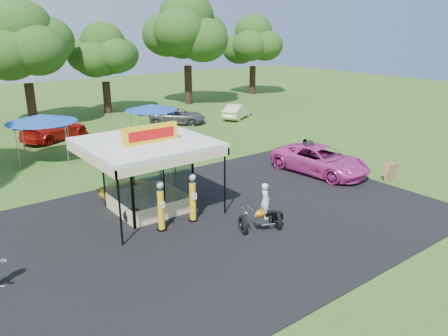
{
  "coord_description": "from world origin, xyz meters",
  "views": [
    {
      "loc": [
        -10.77,
        -12.27,
        8.28
      ],
      "look_at": [
        1.69,
        4.0,
        1.6
      ],
      "focal_mm": 35.0,
      "sensor_mm": 36.0,
      "label": 1
    }
  ],
  "objects_px": {
    "spectator_east_a": "(309,156)",
    "kiosk_car": "(128,187)",
    "gas_pump_left": "(161,207)",
    "bg_car_d": "(177,116)",
    "bg_car_b": "(55,130)",
    "tent_west": "(41,119)",
    "gas_pump_right": "(193,199)",
    "a_frame_sign": "(390,172)",
    "gas_station_kiosk": "(147,174)",
    "bg_car_e": "(237,111)",
    "tent_east": "(151,107)",
    "spectator_east_b": "(305,152)",
    "motorcycle": "(263,212)",
    "pink_sedan": "(320,160)"
  },
  "relations": [
    {
      "from": "gas_pump_left",
      "to": "kiosk_car",
      "type": "bearing_deg",
      "value": 81.98
    },
    {
      "from": "gas_station_kiosk",
      "to": "gas_pump_left",
      "type": "xyz_separation_m",
      "value": [
        -0.64,
        -2.31,
        -0.72
      ]
    },
    {
      "from": "gas_pump_right",
      "to": "bg_car_b",
      "type": "bearing_deg",
      "value": 90.74
    },
    {
      "from": "kiosk_car",
      "to": "bg_car_d",
      "type": "bearing_deg",
      "value": -39.86
    },
    {
      "from": "gas_station_kiosk",
      "to": "bg_car_e",
      "type": "distance_m",
      "value": 22.1
    },
    {
      "from": "gas_station_kiosk",
      "to": "bg_car_e",
      "type": "xyz_separation_m",
      "value": [
        16.9,
        14.19,
        -1.09
      ]
    },
    {
      "from": "gas_station_kiosk",
      "to": "gas_pump_left",
      "type": "bearing_deg",
      "value": -105.42
    },
    {
      "from": "tent_west",
      "to": "gas_pump_right",
      "type": "bearing_deg",
      "value": -79.86
    },
    {
      "from": "gas_pump_right",
      "to": "spectator_east_b",
      "type": "relative_size",
      "value": 1.34
    },
    {
      "from": "spectator_east_b",
      "to": "tent_east",
      "type": "xyz_separation_m",
      "value": [
        -4.43,
        11.48,
        1.64
      ]
    },
    {
      "from": "bg_car_d",
      "to": "gas_station_kiosk",
      "type": "bearing_deg",
      "value": -175.69
    },
    {
      "from": "gas_pump_left",
      "to": "spectator_east_a",
      "type": "bearing_deg",
      "value": 9.03
    },
    {
      "from": "motorcycle",
      "to": "bg_car_d",
      "type": "relative_size",
      "value": 0.45
    },
    {
      "from": "bg_car_e",
      "to": "motorcycle",
      "type": "bearing_deg",
      "value": 114.66
    },
    {
      "from": "gas_pump_right",
      "to": "tent_west",
      "type": "bearing_deg",
      "value": 100.14
    },
    {
      "from": "bg_car_e",
      "to": "tent_west",
      "type": "height_order",
      "value": "tent_west"
    },
    {
      "from": "gas_pump_right",
      "to": "tent_east",
      "type": "bearing_deg",
      "value": 68.13
    },
    {
      "from": "spectator_east_a",
      "to": "tent_east",
      "type": "height_order",
      "value": "tent_east"
    },
    {
      "from": "gas_station_kiosk",
      "to": "bg_car_d",
      "type": "distance_m",
      "value": 19.22
    },
    {
      "from": "gas_station_kiosk",
      "to": "pink_sedan",
      "type": "height_order",
      "value": "gas_station_kiosk"
    },
    {
      "from": "bg_car_e",
      "to": "gas_pump_left",
      "type": "bearing_deg",
      "value": 104.4
    },
    {
      "from": "a_frame_sign",
      "to": "bg_car_d",
      "type": "height_order",
      "value": "bg_car_d"
    },
    {
      "from": "kiosk_car",
      "to": "bg_car_e",
      "type": "relative_size",
      "value": 0.67
    },
    {
      "from": "gas_pump_left",
      "to": "bg_car_d",
      "type": "xyz_separation_m",
      "value": [
        11.82,
        17.9,
        -0.38
      ]
    },
    {
      "from": "a_frame_sign",
      "to": "spectator_east_b",
      "type": "distance_m",
      "value": 5.28
    },
    {
      "from": "spectator_east_b",
      "to": "bg_car_b",
      "type": "distance_m",
      "value": 18.99
    },
    {
      "from": "kiosk_car",
      "to": "spectator_east_b",
      "type": "height_order",
      "value": "spectator_east_b"
    },
    {
      "from": "gas_station_kiosk",
      "to": "spectator_east_a",
      "type": "distance_m",
      "value": 10.43
    },
    {
      "from": "tent_east",
      "to": "gas_pump_left",
      "type": "bearing_deg",
      "value": -117.17
    },
    {
      "from": "gas_pump_left",
      "to": "spectator_east_a",
      "type": "distance_m",
      "value": 11.16
    },
    {
      "from": "gas_pump_left",
      "to": "bg_car_d",
      "type": "distance_m",
      "value": 21.46
    },
    {
      "from": "bg_car_b",
      "to": "spectator_east_a",
      "type": "bearing_deg",
      "value": -176.89
    },
    {
      "from": "a_frame_sign",
      "to": "pink_sedan",
      "type": "bearing_deg",
      "value": 130.65
    },
    {
      "from": "kiosk_car",
      "to": "tent_east",
      "type": "xyz_separation_m",
      "value": [
        6.64,
        9.66,
        2.0
      ]
    },
    {
      "from": "gas_station_kiosk",
      "to": "bg_car_b",
      "type": "distance_m",
      "value": 16.35
    },
    {
      "from": "bg_car_d",
      "to": "a_frame_sign",
      "type": "bearing_deg",
      "value": -136.32
    },
    {
      "from": "bg_car_b",
      "to": "bg_car_e",
      "type": "distance_m",
      "value": 16.33
    },
    {
      "from": "pink_sedan",
      "to": "spectator_east_a",
      "type": "distance_m",
      "value": 0.77
    },
    {
      "from": "gas_station_kiosk",
      "to": "bg_car_e",
      "type": "height_order",
      "value": "gas_station_kiosk"
    },
    {
      "from": "gas_pump_right",
      "to": "a_frame_sign",
      "type": "xyz_separation_m",
      "value": [
        11.56,
        -2.36,
        -0.49
      ]
    },
    {
      "from": "spectator_east_a",
      "to": "kiosk_car",
      "type": "bearing_deg",
      "value": -33.11
    },
    {
      "from": "bg_car_d",
      "to": "tent_west",
      "type": "distance_m",
      "value": 13.57
    },
    {
      "from": "bg_car_d",
      "to": "tent_west",
      "type": "bearing_deg",
      "value": 149.29
    },
    {
      "from": "spectator_east_b",
      "to": "tent_west",
      "type": "relative_size",
      "value": 0.38
    },
    {
      "from": "kiosk_car",
      "to": "tent_east",
      "type": "distance_m",
      "value": 11.89
    },
    {
      "from": "spectator_east_b",
      "to": "tent_west",
      "type": "bearing_deg",
      "value": -65.17
    },
    {
      "from": "gas_station_kiosk",
      "to": "gas_pump_left",
      "type": "height_order",
      "value": "gas_station_kiosk"
    },
    {
      "from": "gas_pump_right",
      "to": "bg_car_d",
      "type": "distance_m",
      "value": 20.64
    },
    {
      "from": "tent_east",
      "to": "bg_car_e",
      "type": "bearing_deg",
      "value": 12.76
    },
    {
      "from": "gas_station_kiosk",
      "to": "motorcycle",
      "type": "height_order",
      "value": "gas_station_kiosk"
    }
  ]
}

